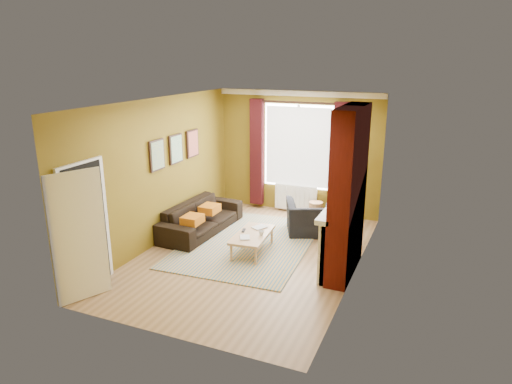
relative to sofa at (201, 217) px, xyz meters
The scene contains 12 objects.
ground 1.61m from the sofa, 25.83° to the right, with size 5.50×5.50×0.00m, color olive.
room_walls 2.36m from the sofa, 11.32° to the right, with size 3.82×5.54×2.83m.
striped_rug 1.20m from the sofa, 10.41° to the right, with size 2.53×3.39×0.02m.
sofa is the anchor object (origin of this frame).
armchair 2.30m from the sofa, 20.28° to the left, with size 1.05×0.92×0.68m, color black.
coffee_table 1.51m from the sofa, 21.80° to the right, with size 0.67×1.18×0.38m.
wicker_stool 2.62m from the sofa, 40.89° to the left, with size 0.38×0.38×0.39m.
floor_lamp 3.47m from the sofa, 27.54° to the left, with size 0.24×0.24×1.54m.
book_a 1.54m from the sofa, 33.68° to the right, with size 0.18×0.24×0.02m, color #999999.
book_b 1.34m from the sofa, ahead, with size 0.20×0.27×0.02m, color #999999.
mug 1.70m from the sofa, 20.29° to the right, with size 0.10×0.10×0.09m, color #999999.
tv_remote 1.30m from the sofa, 22.93° to the right, with size 0.09×0.18×0.02m.
Camera 1 is at (3.09, -7.09, 3.53)m, focal length 32.00 mm.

